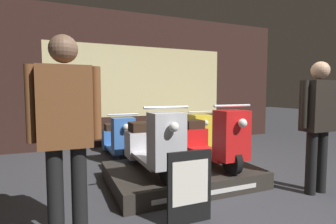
{
  "coord_description": "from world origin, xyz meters",
  "views": [
    {
      "loc": [
        -1.9,
        -2.36,
        1.3
      ],
      "look_at": [
        -0.12,
        1.87,
        0.94
      ],
      "focal_mm": 28.0,
      "sensor_mm": 36.0,
      "label": 1
    }
  ],
  "objects_px": {
    "scooter_display_right": "(210,139)",
    "person_right_browsing": "(318,117)",
    "scooter_backrow_1": "(155,136)",
    "scooter_backrow_0": "(117,139)",
    "person_left_browsing": "(66,124)",
    "price_sign_board": "(190,187)",
    "scooter_backrow_2": "(188,134)",
    "scooter_display_left": "(152,144)"
  },
  "relations": [
    {
      "from": "scooter_display_right",
      "to": "person_right_browsing",
      "type": "bearing_deg",
      "value": -46.34
    },
    {
      "from": "scooter_display_left",
      "to": "person_right_browsing",
      "type": "relative_size",
      "value": 0.93
    },
    {
      "from": "person_right_browsing",
      "to": "scooter_backrow_1",
      "type": "bearing_deg",
      "value": 112.21
    },
    {
      "from": "scooter_display_right",
      "to": "scooter_backrow_2",
      "type": "relative_size",
      "value": 1.0
    },
    {
      "from": "person_right_browsing",
      "to": "scooter_backrow_2",
      "type": "bearing_deg",
      "value": 97.37
    },
    {
      "from": "scooter_display_right",
      "to": "scooter_backrow_1",
      "type": "xyz_separation_m",
      "value": [
        -0.2,
        1.84,
        -0.23
      ]
    },
    {
      "from": "scooter_display_right",
      "to": "scooter_display_left",
      "type": "bearing_deg",
      "value": 180.0
    },
    {
      "from": "scooter_display_right",
      "to": "scooter_backrow_2",
      "type": "height_order",
      "value": "scooter_display_right"
    },
    {
      "from": "scooter_backrow_1",
      "to": "person_right_browsing",
      "type": "xyz_separation_m",
      "value": [
        1.16,
        -2.84,
        0.61
      ]
    },
    {
      "from": "scooter_display_right",
      "to": "price_sign_board",
      "type": "bearing_deg",
      "value": -129.81
    },
    {
      "from": "scooter_display_right",
      "to": "scooter_backrow_0",
      "type": "height_order",
      "value": "scooter_display_right"
    },
    {
      "from": "scooter_backrow_2",
      "to": "person_right_browsing",
      "type": "height_order",
      "value": "person_right_browsing"
    },
    {
      "from": "scooter_display_left",
      "to": "price_sign_board",
      "type": "height_order",
      "value": "scooter_display_left"
    },
    {
      "from": "scooter_display_right",
      "to": "scooter_backrow_2",
      "type": "xyz_separation_m",
      "value": [
        0.59,
        1.84,
        -0.23
      ]
    },
    {
      "from": "person_right_browsing",
      "to": "price_sign_board",
      "type": "distance_m",
      "value": 1.95
    },
    {
      "from": "scooter_display_left",
      "to": "scooter_backrow_0",
      "type": "bearing_deg",
      "value": 92.6
    },
    {
      "from": "scooter_backrow_0",
      "to": "person_right_browsing",
      "type": "bearing_deg",
      "value": -55.5
    },
    {
      "from": "scooter_display_right",
      "to": "scooter_backrow_2",
      "type": "distance_m",
      "value": 1.94
    },
    {
      "from": "scooter_backrow_1",
      "to": "person_left_browsing",
      "type": "distance_m",
      "value": 3.43
    },
    {
      "from": "scooter_display_left",
      "to": "person_right_browsing",
      "type": "height_order",
      "value": "person_right_browsing"
    },
    {
      "from": "scooter_backrow_1",
      "to": "person_right_browsing",
      "type": "bearing_deg",
      "value": -67.79
    },
    {
      "from": "scooter_display_left",
      "to": "scooter_backrow_1",
      "type": "height_order",
      "value": "scooter_display_left"
    },
    {
      "from": "scooter_display_right",
      "to": "person_left_browsing",
      "type": "xyz_separation_m",
      "value": [
        -2.01,
        -1.0,
        0.44
      ]
    },
    {
      "from": "person_left_browsing",
      "to": "price_sign_board",
      "type": "relative_size",
      "value": 2.42
    },
    {
      "from": "scooter_backrow_2",
      "to": "price_sign_board",
      "type": "height_order",
      "value": "scooter_backrow_2"
    },
    {
      "from": "scooter_display_left",
      "to": "scooter_display_right",
      "type": "height_order",
      "value": "same"
    },
    {
      "from": "person_right_browsing",
      "to": "scooter_backrow_0",
      "type": "bearing_deg",
      "value": 124.5
    },
    {
      "from": "scooter_display_right",
      "to": "person_right_browsing",
      "type": "relative_size",
      "value": 0.93
    },
    {
      "from": "scooter_display_right",
      "to": "person_right_browsing",
      "type": "height_order",
      "value": "person_right_browsing"
    },
    {
      "from": "scooter_display_left",
      "to": "person_left_browsing",
      "type": "xyz_separation_m",
      "value": [
        -1.1,
        -1.0,
        0.44
      ]
    },
    {
      "from": "scooter_display_left",
      "to": "scooter_display_right",
      "type": "distance_m",
      "value": 0.91
    },
    {
      "from": "scooter_backrow_2",
      "to": "person_right_browsing",
      "type": "relative_size",
      "value": 0.93
    },
    {
      "from": "scooter_display_right",
      "to": "person_right_browsing",
      "type": "xyz_separation_m",
      "value": [
        0.96,
        -1.0,
        0.39
      ]
    },
    {
      "from": "scooter_display_right",
      "to": "scooter_backrow_1",
      "type": "bearing_deg",
      "value": 96.3
    },
    {
      "from": "scooter_backrow_2",
      "to": "scooter_backrow_1",
      "type": "bearing_deg",
      "value": 180.0
    },
    {
      "from": "scooter_display_left",
      "to": "scooter_backrow_2",
      "type": "distance_m",
      "value": 2.39
    },
    {
      "from": "scooter_backrow_1",
      "to": "person_left_browsing",
      "type": "bearing_deg",
      "value": -122.41
    },
    {
      "from": "scooter_backrow_0",
      "to": "person_left_browsing",
      "type": "relative_size",
      "value": 0.88
    },
    {
      "from": "scooter_display_right",
      "to": "person_right_browsing",
      "type": "distance_m",
      "value": 1.44
    },
    {
      "from": "scooter_backrow_0",
      "to": "price_sign_board",
      "type": "height_order",
      "value": "scooter_backrow_0"
    },
    {
      "from": "scooter_display_right",
      "to": "person_left_browsing",
      "type": "bearing_deg",
      "value": -153.43
    },
    {
      "from": "scooter_display_right",
      "to": "scooter_backrow_0",
      "type": "relative_size",
      "value": 1.0
    }
  ]
}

